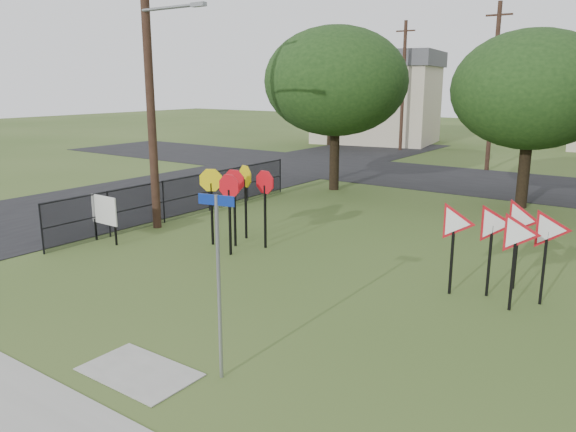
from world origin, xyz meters
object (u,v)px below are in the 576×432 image
at_px(stop_sign_cluster, 237,189).
at_px(yield_sign_cluster, 505,229).
at_px(info_board, 104,212).
at_px(street_name_sign, 219,277).

xyz_separation_m(stop_sign_cluster, yield_sign_cluster, (7.62, 0.27, -0.12)).
bearing_deg(yield_sign_cluster, info_board, -168.15).
bearing_deg(info_board, yield_sign_cluster, 11.85).
height_order(stop_sign_cluster, info_board, stop_sign_cluster).
bearing_deg(yield_sign_cluster, street_name_sign, -113.73).
bearing_deg(street_name_sign, stop_sign_cluster, 128.45).
bearing_deg(info_board, stop_sign_cluster, 30.27).
height_order(stop_sign_cluster, yield_sign_cluster, stop_sign_cluster).
distance_m(street_name_sign, info_board, 9.33).
height_order(yield_sign_cluster, info_board, yield_sign_cluster).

